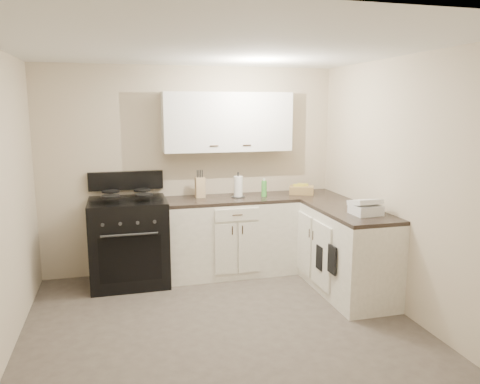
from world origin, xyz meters
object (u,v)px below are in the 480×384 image
object	(u,v)px
stove	(129,244)
countertop_grill	(366,210)
paper_towel	(238,187)
knife_block	(200,187)
wicker_basket	(302,190)

from	to	relation	value
stove	countertop_grill	xyz separation A→B (m)	(2.33, -1.19, 0.53)
stove	paper_towel	xyz separation A→B (m)	(1.31, 0.05, 0.61)
countertop_grill	knife_block	bearing A→B (deg)	134.84
wicker_basket	paper_towel	bearing A→B (deg)	179.61
knife_block	countertop_grill	size ratio (longest dim) A/B	0.89
paper_towel	countertop_grill	distance (m)	1.60
paper_towel	countertop_grill	size ratio (longest dim) A/B	0.93
stove	paper_towel	bearing A→B (deg)	2.01
paper_towel	wicker_basket	world-z (taller)	paper_towel
wicker_basket	countertop_grill	size ratio (longest dim) A/B	1.08
stove	wicker_basket	bearing A→B (deg)	1.09
paper_towel	stove	bearing A→B (deg)	-177.99
stove	knife_block	xyz separation A→B (m)	(0.86, 0.15, 0.60)
knife_block	paper_towel	bearing A→B (deg)	-15.30
stove	countertop_grill	bearing A→B (deg)	-27.05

